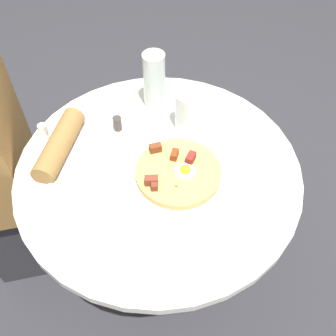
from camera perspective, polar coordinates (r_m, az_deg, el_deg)
The scene contains 13 objects.
ground_plane at distance 1.78m, azimuth -0.97°, elevation -14.53°, with size 6.00×6.00×0.00m, color #2D2D33.
dining_table at distance 1.31m, azimuth -1.29°, elevation -4.57°, with size 0.85×0.85×0.72m.
person_seated at distance 1.53m, azimuth -23.03°, elevation -1.26°, with size 0.44×0.48×1.14m.
pizza_plate at distance 1.14m, azimuth 1.47°, elevation -1.18°, with size 0.28×0.28×0.01m, color white.
breakfast_pizza at distance 1.13m, azimuth 1.42°, elevation -0.57°, with size 0.25×0.25×0.05m.
bread_plate at distance 1.12m, azimuth -15.12°, elevation -5.24°, with size 0.17×0.17×0.01m, color silver.
napkin at distance 1.05m, azimuth 10.18°, elevation -9.71°, with size 0.17×0.14×0.00m, color white.
fork at distance 1.05m, azimuth 11.20°, elevation -9.73°, with size 0.18×0.01×0.01m, color silver.
knife at distance 1.05m, azimuth 9.23°, elevation -9.45°, with size 0.18×0.01×0.01m, color silver.
water_glass at distance 1.24m, azimuth 2.59°, elevation 8.31°, with size 0.07×0.07×0.13m, color silver.
water_bottle at distance 1.30m, azimuth -2.00°, elevation 12.52°, with size 0.07×0.07×0.20m, color silver.
salt_shaker at distance 1.29m, azimuth -17.66°, elevation 5.11°, with size 0.03×0.03×0.05m, color white.
pepper_shaker at distance 1.27m, azimuth -7.37°, elevation 6.44°, with size 0.03×0.03×0.05m, color #3F3833.
Camera 1 is at (0.73, -0.13, 1.63)m, focal length 41.86 mm.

